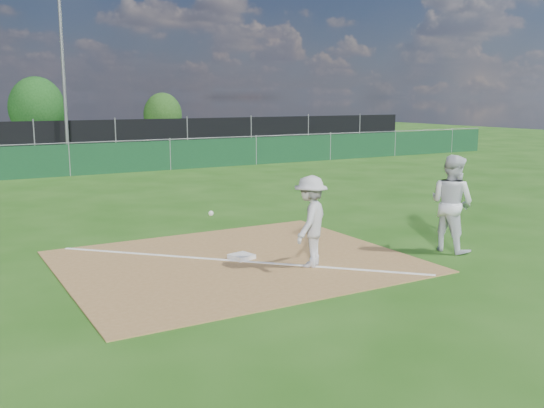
{
  "coord_description": "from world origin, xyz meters",
  "views": [
    {
      "loc": [
        -4.72,
        -8.52,
        2.94
      ],
      "look_at": [
        0.76,
        1.0,
        1.0
      ],
      "focal_mm": 40.0,
      "sensor_mm": 36.0,
      "label": 1
    }
  ],
  "objects": [
    {
      "name": "first_base",
      "position": [
        0.17,
        1.09,
        0.06
      ],
      "size": [
        0.45,
        0.45,
        0.08
      ],
      "primitive_type": "cube",
      "rotation": [
        0.0,
        0.0,
        0.22
      ],
      "color": "silver",
      "rests_on": "infield_dirt"
    },
    {
      "name": "parking_lot",
      "position": [
        0.0,
        28.0,
        0.01
      ],
      "size": [
        46.0,
        9.0,
        0.01
      ],
      "primitive_type": "cube",
      "color": "black",
      "rests_on": "ground"
    },
    {
      "name": "play_at_first",
      "position": [
        1.0,
        0.07,
        0.82
      ],
      "size": [
        2.6,
        1.11,
        1.59
      ],
      "color": "silver",
      "rests_on": "infield_dirt"
    },
    {
      "name": "runner",
      "position": [
        3.98,
        -0.32,
        0.93
      ],
      "size": [
        0.84,
        1.01,
        1.87
      ],
      "primitive_type": "imported",
      "rotation": [
        0.0,
        0.0,
        1.72
      ],
      "color": "silver",
      "rests_on": "ground"
    },
    {
      "name": "light_pole",
      "position": [
        1.5,
        22.7,
        4.0
      ],
      "size": [
        0.16,
        0.16,
        8.0
      ],
      "primitive_type": "cylinder",
      "color": "slate",
      "rests_on": "ground"
    },
    {
      "name": "tree_mid",
      "position": [
        2.06,
        34.79,
        2.22
      ],
      "size": [
        3.64,
        3.64,
        4.32
      ],
      "color": "#382316",
      "rests_on": "ground"
    },
    {
      "name": "ground",
      "position": [
        0.0,
        10.0,
        0.0
      ],
      "size": [
        90.0,
        90.0,
        0.0
      ],
      "primitive_type": "plane",
      "color": "#1E4D10",
      "rests_on": "ground"
    },
    {
      "name": "tree_right",
      "position": [
        10.54,
        33.93,
        1.68
      ],
      "size": [
        2.76,
        2.76,
        3.28
      ],
      "color": "#382316",
      "rests_on": "ground"
    },
    {
      "name": "foul_line",
      "position": [
        0.0,
        1.0,
        0.03
      ],
      "size": [
        5.01,
        5.01,
        0.01
      ],
      "primitive_type": "cube",
      "rotation": [
        0.0,
        0.0,
        0.79
      ],
      "color": "white",
      "rests_on": "infield_dirt"
    },
    {
      "name": "infield_dirt",
      "position": [
        0.0,
        1.0,
        0.01
      ],
      "size": [
        6.0,
        5.0,
        0.02
      ],
      "primitive_type": "cube",
      "color": "olive",
      "rests_on": "ground"
    },
    {
      "name": "car_right",
      "position": [
        5.36,
        27.78,
        0.62
      ],
      "size": [
        4.54,
        3.16,
        1.22
      ],
      "primitive_type": "imported",
      "rotation": [
        0.0,
        0.0,
        1.95
      ],
      "color": "black",
      "rests_on": "parking_lot"
    },
    {
      "name": "green_fence",
      "position": [
        0.0,
        15.0,
        0.6
      ],
      "size": [
        44.0,
        0.05,
        1.2
      ],
      "primitive_type": "cube",
      "color": "#0E351C",
      "rests_on": "ground"
    },
    {
      "name": "black_fence",
      "position": [
        0.0,
        23.0,
        0.9
      ],
      "size": [
        46.0,
        0.04,
        1.8
      ],
      "primitive_type": "cube",
      "color": "black",
      "rests_on": "ground"
    }
  ]
}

